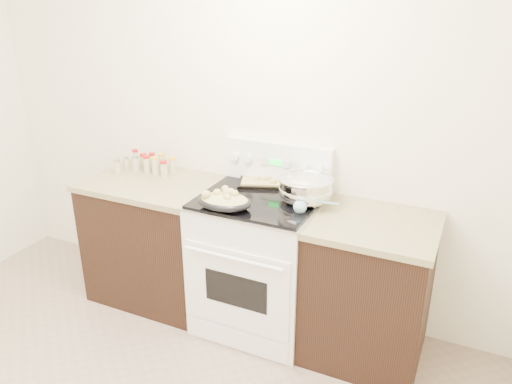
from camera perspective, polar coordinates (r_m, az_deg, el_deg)
The scene contains 10 objects.
room_shell at distance 2.02m, azimuth -26.48°, elevation 6.71°, with size 4.10×3.60×2.75m.
counter_left at distance 3.74m, azimuth -11.24°, elevation -5.28°, with size 0.93×0.67×0.92m.
counter_right at distance 3.18m, azimuth 12.70°, elevation -10.78°, with size 0.73×0.67×0.92m.
kitchen_range at distance 3.35m, azimuth 0.40°, elevation -7.78°, with size 0.78×0.73×1.22m.
mixing_bowl at distance 3.08m, azimuth 5.67°, elevation 0.36°, with size 0.41×0.41×0.20m.
roasting_pan at distance 2.98m, azimuth -3.65°, elevation -0.98°, with size 0.35×0.26×0.12m.
baking_sheet at distance 3.38m, azimuth 1.78°, elevation 1.39°, with size 0.51×0.43×0.06m.
wooden_spoon at distance 3.06m, azimuth -3.65°, elevation -1.15°, with size 0.08×0.25×0.04m.
blue_ladle at distance 2.95m, azimuth 5.29°, elevation -1.63°, with size 0.24×0.18×0.10m.
spice_jars at distance 3.72m, azimuth -12.27°, elevation 3.20°, with size 0.40×0.23×0.13m.
Camera 1 is at (1.56, -1.21, 2.17)m, focal length 35.00 mm.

